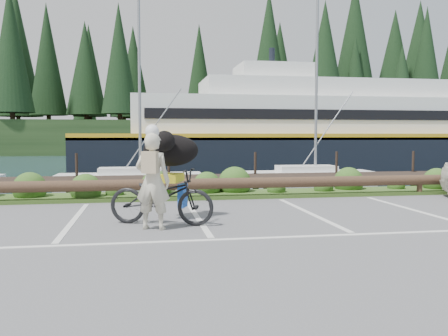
{
  "coord_description": "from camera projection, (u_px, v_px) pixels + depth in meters",
  "views": [
    {
      "loc": [
        -1.16,
        -8.28,
        1.79
      ],
      "look_at": [
        0.52,
        1.47,
        1.1
      ],
      "focal_mm": 38.0,
      "sensor_mm": 36.0,
      "label": 1
    }
  ],
  "objects": [
    {
      "name": "ground",
      "position": [
        209.0,
        235.0,
        8.46
      ],
      "size": [
        72.0,
        72.0,
        0.0
      ],
      "primitive_type": "plane",
      "color": "#555557"
    },
    {
      "name": "bicycle",
      "position": [
        161.0,
        197.0,
        9.46
      ],
      "size": [
        2.27,
        1.45,
        1.13
      ],
      "primitive_type": "imported",
      "rotation": [
        0.0,
        0.0,
        1.21
      ],
      "color": "black",
      "rests_on": "ground"
    },
    {
      "name": "vegetation_strip",
      "position": [
        184.0,
        195.0,
        13.67
      ],
      "size": [
        34.0,
        1.6,
        0.1
      ],
      "primitive_type": "cube",
      "color": "#3D5B21",
      "rests_on": "ground"
    },
    {
      "name": "dog",
      "position": [
        171.0,
        150.0,
        10.07
      ],
      "size": [
        0.94,
        1.3,
        0.68
      ],
      "primitive_type": "ellipsoid",
      "rotation": [
        0.0,
        0.0,
        1.21
      ],
      "color": "black",
      "rests_on": "bicycle"
    },
    {
      "name": "log_rail",
      "position": [
        186.0,
        200.0,
        12.99
      ],
      "size": [
        32.0,
        0.3,
        0.6
      ],
      "primitive_type": null,
      "color": "#443021",
      "rests_on": "ground"
    },
    {
      "name": "cyclist",
      "position": [
        153.0,
        181.0,
        8.94
      ],
      "size": [
        0.78,
        0.65,
        1.84
      ],
      "primitive_type": "imported",
      "rotation": [
        0.0,
        0.0,
        2.79
      ],
      "color": "beige",
      "rests_on": "ground"
    },
    {
      "name": "harbor_backdrop",
      "position": [
        151.0,
        145.0,
        85.67
      ],
      "size": [
        170.0,
        160.0,
        30.0
      ],
      "color": "#1A333F",
      "rests_on": "ground"
    }
  ]
}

